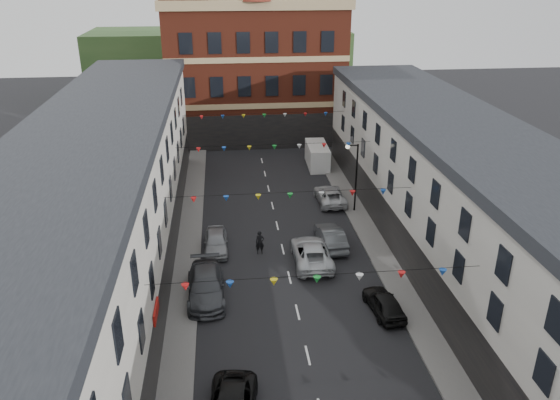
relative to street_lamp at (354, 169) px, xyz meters
name	(u,v)px	position (x,y,z in m)	size (l,w,h in m)	color
ground	(298,312)	(-6.55, -14.00, -3.90)	(160.00, 160.00, 0.00)	black
pavement_left	(184,299)	(-13.45, -12.00, -3.83)	(1.80, 64.00, 0.15)	#605E5B
pavement_right	(398,287)	(0.35, -12.00, -3.83)	(1.80, 64.00, 0.15)	#605E5B
terrace_left	(88,235)	(-18.33, -13.00, 1.44)	(8.40, 56.00, 10.70)	beige
terrace_right	(488,224)	(5.23, -13.00, 0.95)	(8.40, 56.00, 9.70)	beige
civic_building	(255,68)	(-6.55, 23.95, 4.23)	(20.60, 13.30, 18.50)	maroon
clock_tower	(185,10)	(-14.05, 21.00, 11.03)	(5.60, 5.60, 30.00)	maroon
distant_hill	(220,63)	(-10.55, 48.00, 1.10)	(40.00, 14.00, 10.00)	#305126
street_lamp	(354,169)	(0.00, 0.00, 0.00)	(1.10, 0.36, 6.00)	black
car_left_d	(206,286)	(-12.05, -11.74, -3.08)	(2.30, 5.66, 1.64)	#42454A
car_left_e	(216,241)	(-11.42, -5.61, -3.18)	(1.72, 4.28, 1.46)	gray
car_right_d	(384,303)	(-1.40, -14.58, -3.23)	(1.59, 3.95, 1.35)	black
car_right_e	(331,237)	(-2.95, -5.86, -3.14)	(1.61, 4.63, 1.53)	#4D5155
car_right_f	(330,195)	(-1.44, 2.15, -3.22)	(2.28, 4.94, 1.37)	silver
moving_car	(312,253)	(-4.75, -8.13, -3.14)	(2.55, 5.54, 1.54)	silver
white_van	(317,155)	(-0.95, 11.72, -2.76)	(2.00, 5.19, 2.30)	silver
pedestrian	(260,242)	(-8.26, -6.43, -3.02)	(0.65, 0.42, 1.77)	black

